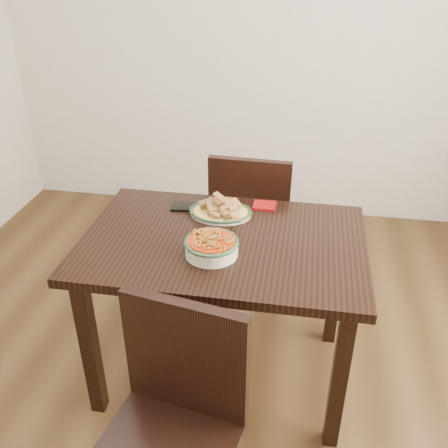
% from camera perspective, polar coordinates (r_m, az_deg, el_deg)
% --- Properties ---
extents(floor, '(3.50, 3.50, 0.00)m').
position_cam_1_polar(floor, '(2.54, -2.36, -16.30)').
color(floor, '#362311').
rests_on(floor, ground).
extents(wall_back, '(3.50, 0.10, 2.60)m').
position_cam_1_polar(wall_back, '(3.53, 3.50, 21.12)').
color(wall_back, beige).
rests_on(wall_back, ground).
extents(dining_table, '(1.17, 0.78, 0.75)m').
position_cam_1_polar(dining_table, '(2.12, -0.09, -4.07)').
color(dining_table, black).
rests_on(dining_table, ground).
extents(chair_far, '(0.44, 0.44, 0.89)m').
position_cam_1_polar(chair_far, '(2.73, 3.16, 0.63)').
color(chair_far, black).
rests_on(chair_far, ground).
extents(chair_near, '(0.49, 0.49, 0.89)m').
position_cam_1_polar(chair_near, '(1.71, -5.77, -21.33)').
color(chair_near, black).
rests_on(chair_near, ground).
extents(fish_plate, '(0.28, 0.22, 0.11)m').
position_cam_1_polar(fish_plate, '(2.23, -0.39, 2.08)').
color(fish_plate, beige).
rests_on(fish_plate, dining_table).
extents(noodle_bowl, '(0.22, 0.22, 0.08)m').
position_cam_1_polar(noodle_bowl, '(1.95, -1.44, -2.39)').
color(noodle_bowl, beige).
rests_on(noodle_bowl, dining_table).
extents(smartphone, '(0.18, 0.11, 0.01)m').
position_cam_1_polar(smartphone, '(2.31, -3.93, 1.99)').
color(smartphone, black).
rests_on(smartphone, dining_table).
extents(napkin, '(0.11, 0.09, 0.01)m').
position_cam_1_polar(napkin, '(2.32, 4.62, 2.11)').
color(napkin, maroon).
rests_on(napkin, dining_table).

